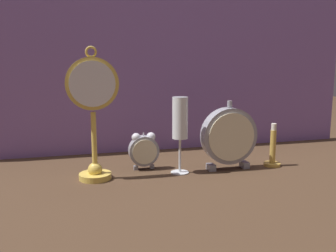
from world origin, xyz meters
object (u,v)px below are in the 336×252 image
at_px(pocket_watch_on_stand, 93,114).
at_px(mantel_clock_silver, 229,136).
at_px(alarm_clock_twin_bell, 144,149).
at_px(brass_candlestick, 273,152).
at_px(champagne_flute, 180,123).

xyz_separation_m(pocket_watch_on_stand, mantel_clock_silver, (0.38, -0.01, -0.08)).
relative_size(pocket_watch_on_stand, alarm_clock_twin_bell, 3.22).
height_order(alarm_clock_twin_bell, brass_candlestick, brass_candlestick).
bearing_deg(brass_candlestick, mantel_clock_silver, 178.32).
xyz_separation_m(champagne_flute, brass_candlestick, (0.29, -0.00, -0.10)).
bearing_deg(brass_candlestick, champagne_flute, 179.15).
distance_m(pocket_watch_on_stand, champagne_flute, 0.24).
distance_m(pocket_watch_on_stand, alarm_clock_twin_bell, 0.19).
height_order(mantel_clock_silver, champagne_flute, champagne_flute).
height_order(pocket_watch_on_stand, alarm_clock_twin_bell, pocket_watch_on_stand).
height_order(pocket_watch_on_stand, brass_candlestick, pocket_watch_on_stand).
xyz_separation_m(mantel_clock_silver, champagne_flute, (-0.15, 0.00, 0.05)).
bearing_deg(champagne_flute, pocket_watch_on_stand, 178.47).
bearing_deg(mantel_clock_silver, champagne_flute, 179.94).
height_order(champagne_flute, brass_candlestick, champagne_flute).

